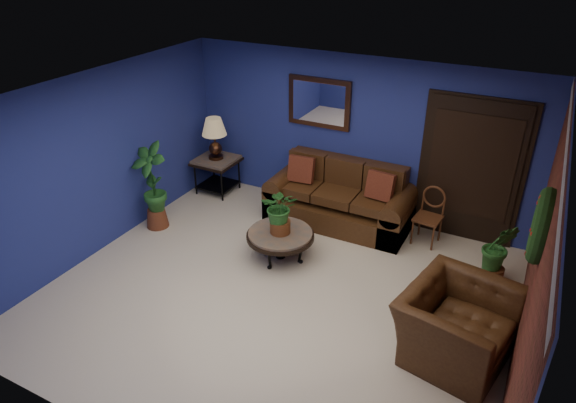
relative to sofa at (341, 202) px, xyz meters
The scene contains 18 objects.
floor 2.11m from the sofa, 89.42° to the right, with size 5.50×5.50×0.00m, color beige.
wall_back 1.02m from the sofa, 87.13° to the left, with size 5.50×0.04×2.50m, color navy.
wall_left 3.56m from the sofa, 142.65° to the right, with size 0.04×5.00×2.50m, color navy.
wall_right_brick 3.59m from the sofa, 36.93° to the right, with size 0.04×5.00×2.50m, color maroon.
ceiling 3.01m from the sofa, 89.42° to the right, with size 5.50×5.00×0.02m, color white.
crown_molding 4.04m from the sofa, 37.23° to the right, with size 0.03×5.00×0.14m, color white.
wall_mirror 1.56m from the sofa, 146.89° to the left, with size 1.02×0.06×0.77m, color #442617.
closet_door 1.95m from the sofa, 12.35° to the left, with size 1.44×0.06×2.18m, color black.
wreath 3.66m from the sofa, 36.86° to the right, with size 0.72×0.72×0.16m, color black.
sofa is the anchor object (origin of this frame).
coffee_table 1.39m from the sofa, 104.42° to the right, with size 0.94×0.94×0.40m.
end_table 2.28m from the sofa, behind, with size 0.68×0.68×0.62m.
table_lamp 2.40m from the sofa, behind, with size 0.41×0.41×0.69m.
side_chair 1.37m from the sofa, ahead, with size 0.40×0.40×0.85m.
armchair 3.03m from the sofa, 44.22° to the right, with size 1.19×1.04×0.77m, color #412812.
coffee_plant 1.45m from the sofa, 104.42° to the right, with size 0.60×0.56×0.66m.
floor_plant 2.44m from the sofa, 13.13° to the right, with size 0.46×0.40×0.88m.
tall_plant 2.87m from the sofa, 148.90° to the right, with size 0.64×0.49×1.36m.
Camera 1 is at (2.48, -4.54, 4.06)m, focal length 32.00 mm.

